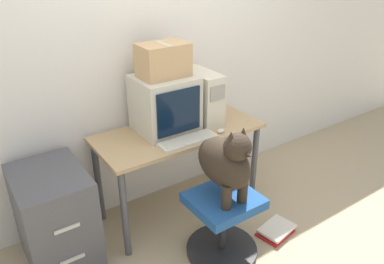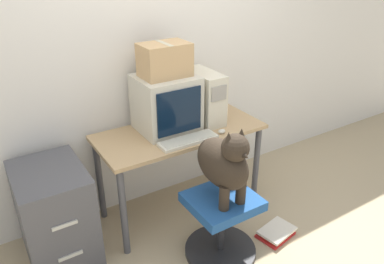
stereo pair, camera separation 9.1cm
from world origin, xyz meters
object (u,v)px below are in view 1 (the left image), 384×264
filing_cabinet (56,218)px  book_stack_floor (276,230)px  pc_tower (201,96)px  office_chair (223,223)px  cardboard_box (163,60)px  crt_monitor (165,104)px  dog (226,161)px  keyboard (188,140)px

filing_cabinet → book_stack_floor: 1.66m
book_stack_floor → pc_tower: bearing=104.0°
office_chair → cardboard_box: 1.25m
pc_tower → book_stack_floor: size_ratio=1.34×
pc_tower → filing_cabinet: bearing=-176.4°
pc_tower → office_chair: bearing=-112.9°
office_chair → filing_cabinet: 1.17m
crt_monitor → office_chair: bearing=-86.0°
office_chair → crt_monitor: bearing=94.0°
dog → filing_cabinet: size_ratio=0.77×
dog → filing_cabinet: dog is taller
pc_tower → book_stack_floor: (0.19, -0.77, -0.93)m
keyboard → crt_monitor: bearing=94.5°
keyboard → dog: 0.41m
dog → book_stack_floor: 0.89m
cardboard_box → book_stack_floor: size_ratio=1.12×
cardboard_box → office_chair: bearing=-86.1°
crt_monitor → book_stack_floor: bearing=-56.0°
dog → cardboard_box: size_ratio=1.56×
cardboard_box → crt_monitor: bearing=-90.0°
office_chair → dog: (-0.00, -0.00, 0.52)m
filing_cabinet → book_stack_floor: size_ratio=2.28×
cardboard_box → book_stack_floor: (0.53, -0.78, -1.28)m
crt_monitor → office_chair: (0.05, -0.69, -0.70)m
cardboard_box → book_stack_floor: bearing=-56.1°
keyboard → dog: dog is taller
office_chair → cardboard_box: bearing=93.9°
crt_monitor → filing_cabinet: (-0.95, -0.09, -0.61)m
dog → filing_cabinet: (-1.00, 0.60, -0.42)m
crt_monitor → book_stack_floor: size_ratio=1.40×
crt_monitor → filing_cabinet: bearing=-174.4°
pc_tower → keyboard: (-0.31, -0.27, -0.19)m
crt_monitor → keyboard: crt_monitor is taller
pc_tower → cardboard_box: bearing=177.5°
dog → filing_cabinet: 1.24m
office_chair → filing_cabinet: size_ratio=0.73×
crt_monitor → pc_tower: bearing=-1.8°
pc_tower → cardboard_box: size_ratio=1.20×
pc_tower → cardboard_box: (-0.33, 0.01, 0.35)m
keyboard → dog: (0.03, -0.41, 0.01)m
filing_cabinet → pc_tower: bearing=3.6°
filing_cabinet → keyboard: bearing=-11.1°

